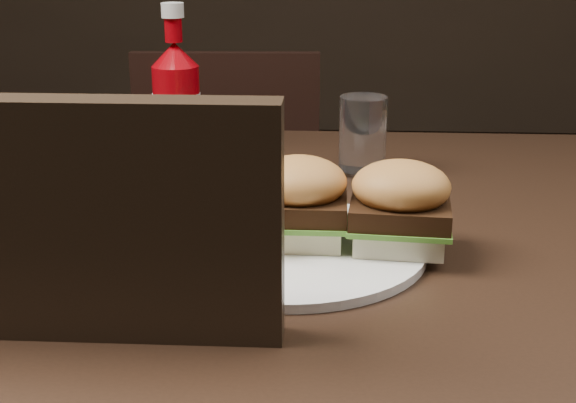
# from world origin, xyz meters

# --- Properties ---
(dining_table) EXTENTS (1.20, 0.80, 0.04)m
(dining_table) POSITION_xyz_m (0.00, 0.00, 0.73)
(dining_table) COLOR black
(dining_table) RESTS_ON ground
(chair_far) EXTENTS (0.40, 0.40, 0.04)m
(chair_far) POSITION_xyz_m (-0.08, 0.83, 0.43)
(chair_far) COLOR black
(chair_far) RESTS_ON ground
(plate) EXTENTS (0.28, 0.28, 0.01)m
(plate) POSITION_xyz_m (0.09, -0.11, 0.76)
(plate) COLOR white
(plate) RESTS_ON dining_table
(sandwich_half_a) EXTENTS (0.09, 0.08, 0.02)m
(sandwich_half_a) POSITION_xyz_m (0.10, -0.10, 0.77)
(sandwich_half_a) COLOR beige
(sandwich_half_a) RESTS_ON plate
(sandwich_half_b) EXTENTS (0.09, 0.09, 0.02)m
(sandwich_half_b) POSITION_xyz_m (0.20, -0.11, 0.77)
(sandwich_half_b) COLOR beige
(sandwich_half_b) RESTS_ON plate
(fries_pile) EXTENTS (0.15, 0.15, 0.05)m
(fries_pile) POSITION_xyz_m (0.04, -0.11, 0.78)
(fries_pile) COLOR orange
(fries_pile) RESTS_ON plate
(ketchup_bottle) EXTENTS (0.08, 0.08, 0.13)m
(ketchup_bottle) POSITION_xyz_m (-0.09, 0.25, 0.81)
(ketchup_bottle) COLOR #8E030A
(ketchup_bottle) RESTS_ON dining_table
(tumbler) EXTENTS (0.07, 0.07, 0.10)m
(tumbler) POSITION_xyz_m (0.17, 0.17, 0.81)
(tumbler) COLOR white
(tumbler) RESTS_ON dining_table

